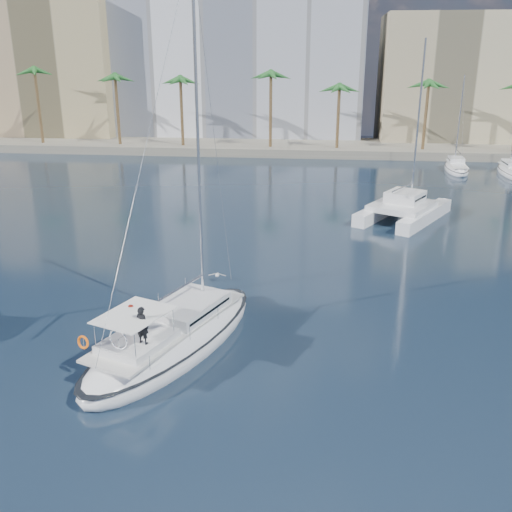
# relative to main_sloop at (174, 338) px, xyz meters

# --- Properties ---
(ground) EXTENTS (160.00, 160.00, 0.00)m
(ground) POSITION_rel_main_sloop_xyz_m (4.13, 2.59, -0.57)
(ground) COLOR black
(ground) RESTS_ON ground
(quay) EXTENTS (120.00, 14.00, 1.20)m
(quay) POSITION_rel_main_sloop_xyz_m (4.13, 63.59, 0.03)
(quay) COLOR gray
(quay) RESTS_ON ground
(building_modern) EXTENTS (42.00, 16.00, 28.00)m
(building_modern) POSITION_rel_main_sloop_xyz_m (-7.87, 75.59, 13.43)
(building_modern) COLOR white
(building_modern) RESTS_ON ground
(building_tan_left) EXTENTS (22.00, 14.00, 22.00)m
(building_tan_left) POSITION_rel_main_sloop_xyz_m (-37.87, 71.59, 10.43)
(building_tan_left) COLOR tan
(building_tan_left) RESTS_ON ground
(building_beige) EXTENTS (20.00, 14.00, 20.00)m
(building_beige) POSITION_rel_main_sloop_xyz_m (26.13, 72.59, 9.43)
(building_beige) COLOR tan
(building_beige) RESTS_ON ground
(palm_left) EXTENTS (3.60, 3.60, 12.30)m
(palm_left) POSITION_rel_main_sloop_xyz_m (-29.87, 59.59, 9.71)
(palm_left) COLOR brown
(palm_left) RESTS_ON ground
(palm_centre) EXTENTS (3.60, 3.60, 12.30)m
(palm_centre) POSITION_rel_main_sloop_xyz_m (4.13, 59.59, 9.71)
(palm_centre) COLOR brown
(palm_centre) RESTS_ON ground
(main_sloop) EXTENTS (8.57, 13.66, 19.35)m
(main_sloop) POSITION_rel_main_sloop_xyz_m (0.00, 0.00, 0.00)
(main_sloop) COLOR white
(main_sloop) RESTS_ON ground
(catamaran) EXTENTS (9.54, 11.52, 15.25)m
(catamaran) POSITION_rel_main_sloop_xyz_m (14.45, 25.76, 0.53)
(catamaran) COLOR white
(catamaran) RESTS_ON ground
(seagull) EXTENTS (1.16, 0.50, 0.21)m
(seagull) POSITION_rel_main_sloop_xyz_m (0.56, 9.05, -0.12)
(seagull) COLOR silver
(seagull) RESTS_ON ground
(moored_yacht_a) EXTENTS (3.37, 9.52, 11.90)m
(moored_yacht_a) POSITION_rel_main_sloop_xyz_m (24.13, 49.59, -0.57)
(moored_yacht_a) COLOR white
(moored_yacht_a) RESTS_ON ground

